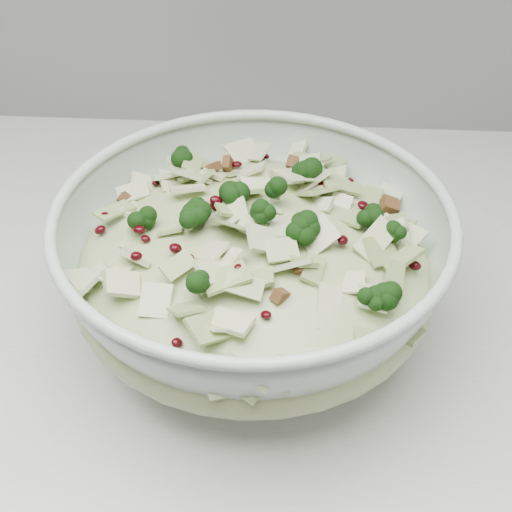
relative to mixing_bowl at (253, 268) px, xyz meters
The scene contains 3 objects.
counter 0.63m from the mixing_bowl, 165.17° to the left, with size 3.60×0.60×0.90m, color silver.
mixing_bowl is the anchor object (origin of this frame).
salad 0.02m from the mixing_bowl, 75.96° to the left, with size 0.35×0.35×0.13m.
Camera 1 is at (0.38, 1.16, 1.37)m, focal length 50.00 mm.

